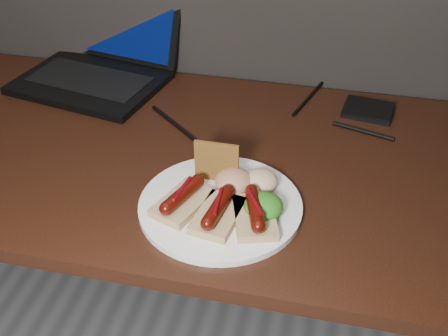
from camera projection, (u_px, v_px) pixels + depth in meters
desk at (186, 185)px, 1.23m from camera, size 1.40×0.70×0.75m
laptop at (101, 57)px, 1.43m from camera, size 0.41×0.40×0.25m
hard_drive at (368, 110)px, 1.30m from camera, size 0.12×0.10×0.02m
desk_cables at (197, 111)px, 1.31m from camera, size 0.99×0.42×0.01m
plate at (220, 206)px, 1.03m from camera, size 0.34×0.34×0.01m
bread_sausage_left at (183, 199)px, 1.01m from camera, size 0.11×0.13×0.04m
bread_sausage_center at (218, 212)px, 0.98m from camera, size 0.09×0.12×0.04m
bread_sausage_right at (255, 213)px, 0.98m from camera, size 0.10×0.13×0.04m
crispbread at (217, 162)px, 1.06m from camera, size 0.09×0.01×0.08m
salad_greens at (264, 206)px, 0.99m from camera, size 0.07×0.07×0.04m
salsa_mound at (234, 181)px, 1.05m from camera, size 0.07×0.07×0.04m
coleslaw_mound at (261, 180)px, 1.05m from camera, size 0.06×0.06×0.04m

